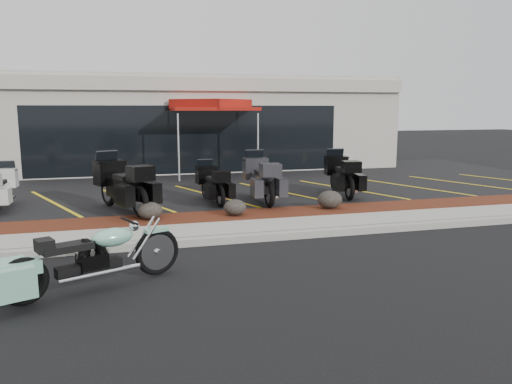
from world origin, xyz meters
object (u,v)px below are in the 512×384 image
object	(u,v)px
hero_cruiser	(157,245)
popup_canopy	(211,106)
traffic_cone	(206,179)
touring_white	(7,182)

from	to	relation	value
hero_cruiser	popup_canopy	size ratio (longest dim) A/B	0.86
hero_cruiser	traffic_cone	bearing A→B (deg)	52.01
hero_cruiser	traffic_cone	world-z (taller)	hero_cruiser
hero_cruiser	touring_white	xyz separation A→B (m)	(-3.48, 6.56, 0.23)
traffic_cone	popup_canopy	xyz separation A→B (m)	(0.68, 2.55, 2.41)
traffic_cone	touring_white	bearing A→B (deg)	-161.59
popup_canopy	traffic_cone	bearing A→B (deg)	-99.42
hero_cruiser	touring_white	world-z (taller)	touring_white
traffic_cone	popup_canopy	bearing A→B (deg)	75.11
hero_cruiser	touring_white	size ratio (longest dim) A/B	1.44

